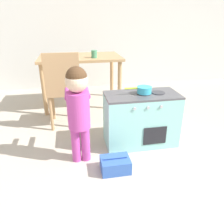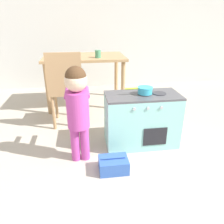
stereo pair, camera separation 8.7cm
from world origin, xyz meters
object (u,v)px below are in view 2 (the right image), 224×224
Objects in this scene: child_figure at (77,103)px; dining_table at (85,63)px; dining_chair_near at (66,88)px; play_kitchen at (142,120)px; toy_pot at (145,90)px; cup_on_table at (98,54)px; toy_basket at (114,165)px.

child_figure reaches higher than dining_table.
dining_chair_near is (-0.24, -0.70, -0.15)m from dining_table.
child_figure is 0.77m from dining_chair_near.
toy_pot is (0.01, 0.00, 0.32)m from play_kitchen.
dining_table is (-0.54, 1.24, 0.36)m from play_kitchen.
dining_chair_near is (-0.78, 0.55, 0.21)m from play_kitchen.
cup_on_table is (-0.37, 1.06, 0.19)m from toy_pot.
cup_on_table is at bearing 50.14° from dining_chair_near.
play_kitchen is 0.83× the size of child_figure.
cup_on_table is at bearing 108.36° from play_kitchen.
play_kitchen is at bearing -178.15° from toy_pot.
toy_pot is 0.30× the size of dining_chair_near.
cup_on_table reaches higher than toy_pot.
toy_pot is at bearing -66.02° from dining_table.
child_figure is at bearing -162.97° from toy_pot.
cup_on_table is (-0.35, 1.06, 0.52)m from play_kitchen.
dining_chair_near is at bearing -129.86° from cup_on_table.
toy_pot is at bearing -70.92° from cup_on_table.
child_figure is 0.77× the size of dining_table.
toy_pot is 0.31× the size of child_figure.
play_kitchen is at bearing 17.36° from child_figure.
dining_table reaches higher than toy_basket.
toy_basket is (-0.37, -0.42, -0.54)m from toy_pot.
dining_chair_near reaches higher than toy_basket.
child_figure is 3.52× the size of toy_basket.
cup_on_table is (0.29, 1.26, 0.22)m from child_figure.
cup_on_table is at bearing 77.14° from child_figure.
cup_on_table reaches higher than toy_basket.
play_kitchen is 2.91× the size of toy_basket.
toy_basket is (0.28, -0.22, -0.51)m from child_figure.
dining_table is at bearing 135.79° from cup_on_table.
play_kitchen is at bearing -71.64° from cup_on_table.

